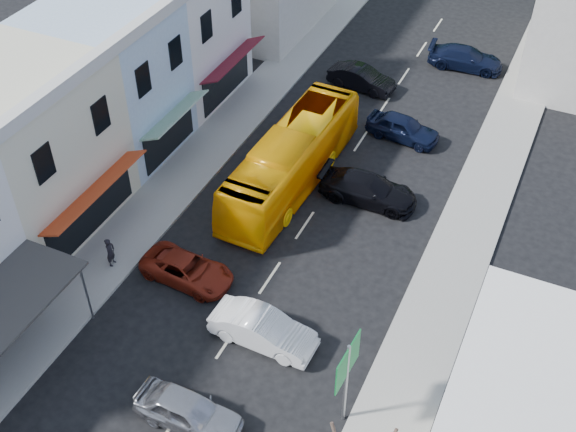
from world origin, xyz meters
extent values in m
plane|color=black|center=(0.00, 0.00, 0.00)|extent=(120.00, 120.00, 0.00)
cube|color=gray|center=(-7.50, 10.00, 0.07)|extent=(3.00, 52.00, 0.15)
cube|color=gray|center=(7.50, 10.00, 0.07)|extent=(3.00, 52.00, 0.15)
cube|color=beige|center=(-12.50, 3.00, 4.00)|extent=(7.00, 8.00, 8.00)
cube|color=#AB3515|center=(-8.40, 3.00, 3.05)|extent=(1.30, 6.80, 0.08)
cube|color=#9EB8CF|center=(-12.50, 10.00, 4.00)|extent=(7.00, 6.00, 8.00)
cube|color=#195926|center=(-8.40, 10.00, 3.05)|extent=(1.30, 5.10, 0.08)
cube|color=white|center=(-12.50, 16.50, 4.00)|extent=(7.00, 7.00, 8.00)
cube|color=#5A111C|center=(-8.40, 16.50, 3.05)|extent=(1.30, 5.95, 0.08)
imported|color=#FFAB05|center=(-1.99, 10.77, 1.55)|extent=(2.86, 11.67, 3.10)
imported|color=#A8A8AD|center=(0.56, -4.14, 0.70)|extent=(4.43, 1.89, 1.40)
imported|color=silver|center=(1.37, 0.56, 0.70)|extent=(4.44, 1.90, 1.40)
imported|color=maroon|center=(-3.38, 2.37, 0.70)|extent=(4.72, 2.21, 1.40)
imported|color=black|center=(2.16, 11.15, 0.70)|extent=(4.54, 1.94, 1.40)
imported|color=black|center=(2.05, 17.24, 0.70)|extent=(4.58, 2.29, 1.40)
imported|color=black|center=(-2.04, 21.46, 0.70)|extent=(4.58, 2.29, 1.40)
imported|color=black|center=(3.27, 26.75, 0.70)|extent=(4.63, 2.18, 1.40)
imported|color=black|center=(-7.00, 1.61, 1.00)|extent=(0.47, 0.65, 1.70)
camera|label=1|loc=(10.46, -16.66, 24.03)|focal=45.00mm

